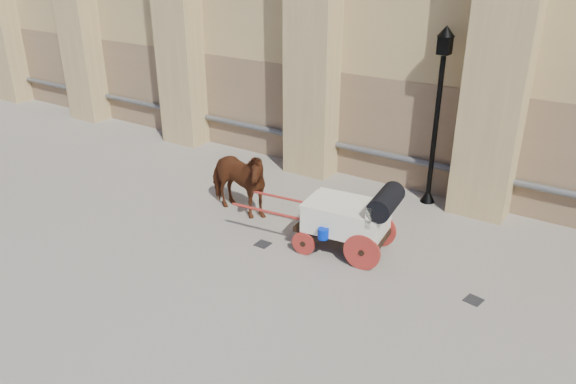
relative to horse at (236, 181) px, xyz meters
The scene contains 6 objects.
ground 1.42m from the horse, ahead, with size 90.00×90.00×0.00m, color slate.
horse is the anchor object (origin of this frame).
carriage 3.31m from the horse, ahead, with size 3.86×1.47×1.65m.
street_lamp 5.27m from the horse, 41.30° to the left, with size 0.43×0.43×4.55m.
drain_grate_near 1.97m from the horse, 32.85° to the right, with size 0.32×0.32×0.01m, color black.
drain_grate_far 6.25m from the horse, ahead, with size 0.32×0.32×0.01m, color black.
Camera 1 is at (7.05, -9.83, 6.42)m, focal length 35.00 mm.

